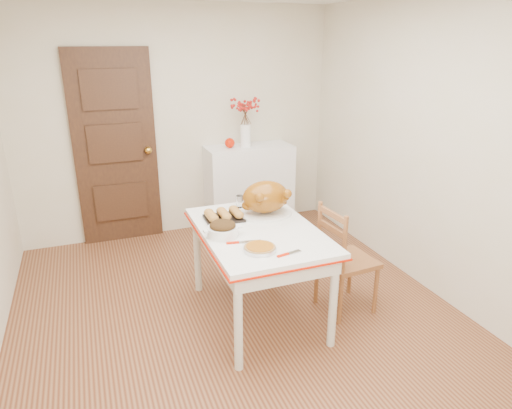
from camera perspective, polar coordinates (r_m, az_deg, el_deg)
name	(u,v)px	position (r m, az deg, el deg)	size (l,w,h in m)	color
floor	(239,318)	(3.79, -2.15, -14.06)	(3.50, 4.00, 0.00)	#552714
wall_back	(179,124)	(5.15, -9.64, 9.98)	(3.50, 0.00, 2.50)	beige
wall_front	(431,322)	(1.64, 21.07, -13.57)	(3.50, 0.00, 2.50)	beige
wall_right	(433,149)	(4.14, 21.35, 6.47)	(0.00, 4.00, 2.50)	beige
door_back	(116,149)	(5.08, -17.22, 6.69)	(0.85, 0.06, 2.06)	black
sideboard	(249,187)	(5.32, -0.86, 2.15)	(0.98, 0.44, 0.98)	white
kitchen_table	(258,273)	(3.63, 0.28, -8.61)	(0.87, 1.28, 0.76)	white
chair_oak	(348,258)	(3.77, 11.42, -6.63)	(0.40, 0.40, 0.91)	brown
berry_vase	(245,124)	(5.13, -1.34, 10.11)	(0.27, 0.27, 0.52)	white
apple	(230,143)	(5.11, -3.32, 7.72)	(0.11, 0.11, 0.11)	red
turkey_platter	(266,199)	(3.69, 1.21, 0.73)	(0.45, 0.36, 0.28)	#9A5308
pumpkin_pie	(260,248)	(3.11, 0.48, -5.43)	(0.22, 0.22, 0.05)	#975310
stuffing_dish	(223,229)	(3.33, -4.20, -3.08)	(0.29, 0.23, 0.11)	#452B0F
rolls_tray	(224,215)	(3.64, -4.07, -1.30)	(0.30, 0.24, 0.08)	#BE8D3C
pie_server	(289,253)	(3.08, 4.15, -6.13)	(0.19, 0.05, 0.01)	silver
carving_knife	(244,242)	(3.24, -1.53, -4.71)	(0.25, 0.06, 0.01)	silver
drinking_glass	(240,201)	(3.89, -2.08, 0.39)	(0.06, 0.06, 0.10)	white
shaker_pair	(272,198)	(4.02, 2.08, 0.86)	(0.08, 0.03, 0.08)	white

